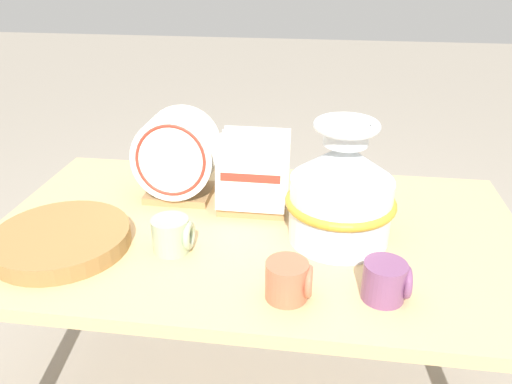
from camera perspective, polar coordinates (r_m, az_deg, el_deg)
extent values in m
cube|color=tan|center=(1.37, 0.00, -4.78)|extent=(1.43, 0.82, 0.03)
cylinder|color=tan|center=(2.01, -17.72, -5.66)|extent=(0.06, 0.06, 0.60)
cylinder|color=tan|center=(1.90, 22.16, -8.48)|extent=(0.06, 0.06, 0.60)
cylinder|color=silver|center=(1.29, 9.56, -1.93)|extent=(0.26, 0.26, 0.17)
cone|color=silver|center=(1.24, 10.00, 3.43)|extent=(0.26, 0.26, 0.09)
cylinder|color=silver|center=(1.21, 10.26, 6.43)|extent=(0.11, 0.11, 0.05)
torus|color=silver|center=(1.21, 10.35, 7.49)|extent=(0.16, 0.16, 0.02)
torus|color=gold|center=(1.28, 9.62, -1.12)|extent=(0.28, 0.28, 0.02)
cube|color=tan|center=(1.55, -8.66, -0.08)|extent=(0.19, 0.15, 0.02)
cylinder|color=tan|center=(1.60, -10.52, 2.54)|extent=(0.01, 0.01, 0.07)
cylinder|color=tan|center=(1.56, -5.80, 2.29)|extent=(0.01, 0.01, 0.07)
cylinder|color=white|center=(1.43, -9.73, 3.57)|extent=(0.24, 0.05, 0.24)
torus|color=#B23323|center=(1.43, -9.75, 3.55)|extent=(0.21, 0.05, 0.21)
cylinder|color=white|center=(1.47, -9.24, 4.22)|extent=(0.24, 0.05, 0.24)
cylinder|color=white|center=(1.51, -8.78, 4.84)|extent=(0.24, 0.05, 0.24)
cylinder|color=white|center=(1.55, -8.34, 5.43)|extent=(0.24, 0.05, 0.24)
cube|color=tan|center=(1.47, -0.26, -1.29)|extent=(0.19, 0.15, 0.02)
cylinder|color=tan|center=(1.51, -2.47, 1.51)|extent=(0.01, 0.01, 0.07)
cylinder|color=tan|center=(1.49, 2.64, 1.21)|extent=(0.01, 0.01, 0.07)
cube|color=white|center=(1.36, -0.66, 1.61)|extent=(0.19, 0.04, 0.19)
cube|color=white|center=(1.39, -0.46, 2.17)|extent=(0.19, 0.04, 0.19)
cube|color=white|center=(1.42, -0.26, 2.70)|extent=(0.19, 0.04, 0.19)
cube|color=white|center=(1.45, -0.08, 3.22)|extent=(0.19, 0.04, 0.19)
cube|color=white|center=(1.48, 0.10, 3.71)|extent=(0.19, 0.04, 0.19)
cube|color=#B23323|center=(1.36, -0.67, 1.59)|extent=(0.17, 0.01, 0.02)
cylinder|color=olive|center=(1.37, -21.22, -5.69)|extent=(0.34, 0.34, 0.01)
cylinder|color=olive|center=(1.37, -21.28, -5.37)|extent=(0.34, 0.34, 0.01)
cylinder|color=olive|center=(1.36, -21.34, -5.05)|extent=(0.34, 0.34, 0.01)
cylinder|color=olive|center=(1.36, -21.40, -4.73)|extent=(0.34, 0.34, 0.01)
cylinder|color=olive|center=(1.35, -21.46, -4.40)|extent=(0.34, 0.34, 0.01)
cylinder|color=#B76647|center=(1.09, 3.54, -10.02)|extent=(0.09, 0.09, 0.09)
torus|color=#B76647|center=(1.09, 6.03, -10.11)|extent=(0.02, 0.07, 0.07)
cylinder|color=#9EB28E|center=(1.27, -9.72, -4.84)|extent=(0.09, 0.09, 0.09)
torus|color=#9EB28E|center=(1.25, -7.67, -4.95)|extent=(0.02, 0.07, 0.07)
cylinder|color=#7A4770|center=(1.12, 14.42, -9.81)|extent=(0.09, 0.09, 0.09)
torus|color=#7A4770|center=(1.13, 16.82, -9.82)|extent=(0.02, 0.07, 0.07)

